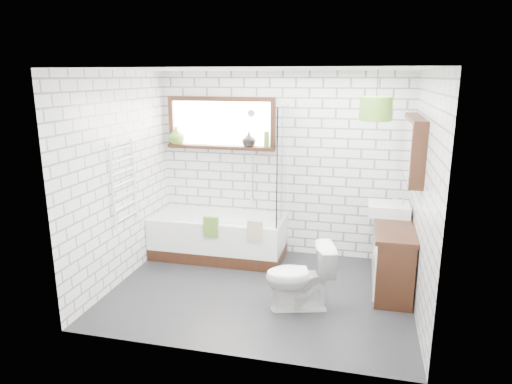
% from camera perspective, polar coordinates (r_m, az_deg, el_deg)
% --- Properties ---
extents(floor, '(3.40, 2.60, 0.01)m').
position_cam_1_polar(floor, '(5.45, 0.50, -12.29)').
color(floor, black).
rests_on(floor, ground).
extents(ceiling, '(3.40, 2.60, 0.01)m').
position_cam_1_polar(ceiling, '(4.87, 0.57, 15.15)').
color(ceiling, white).
rests_on(ceiling, ground).
extents(wall_back, '(3.40, 0.01, 2.50)m').
position_cam_1_polar(wall_back, '(6.26, 3.23, 3.39)').
color(wall_back, white).
rests_on(wall_back, ground).
extents(wall_front, '(3.40, 0.01, 2.50)m').
position_cam_1_polar(wall_front, '(3.80, -3.91, -3.87)').
color(wall_front, white).
rests_on(wall_front, ground).
extents(wall_left, '(0.01, 2.60, 2.50)m').
position_cam_1_polar(wall_left, '(5.63, -16.62, 1.58)').
color(wall_left, white).
rests_on(wall_left, ground).
extents(wall_right, '(0.01, 2.60, 2.50)m').
position_cam_1_polar(wall_right, '(4.93, 20.23, -0.48)').
color(wall_right, white).
rests_on(wall_right, ground).
extents(window, '(1.52, 0.16, 0.68)m').
position_cam_1_polar(window, '(6.34, -4.43, 8.54)').
color(window, black).
rests_on(window, wall_back).
extents(towel_radiator, '(0.06, 0.52, 1.00)m').
position_cam_1_polar(towel_radiator, '(5.62, -16.18, 1.07)').
color(towel_radiator, white).
rests_on(towel_radiator, wall_left).
extents(mirror_cabinet, '(0.16, 1.20, 0.70)m').
position_cam_1_polar(mirror_cabinet, '(5.43, 19.03, 5.23)').
color(mirror_cabinet, black).
rests_on(mirror_cabinet, wall_right).
extents(shower_riser, '(0.02, 0.02, 1.30)m').
position_cam_1_polar(shower_riser, '(6.28, -0.43, 4.38)').
color(shower_riser, silver).
rests_on(shower_riser, wall_back).
extents(bathtub, '(1.79, 0.79, 0.58)m').
position_cam_1_polar(bathtub, '(6.33, -4.68, -5.53)').
color(bathtub, white).
rests_on(bathtub, floor).
extents(shower_screen, '(0.02, 0.72, 1.50)m').
position_cam_1_polar(shower_screen, '(5.85, 3.31, 3.40)').
color(shower_screen, white).
rests_on(shower_screen, bathtub).
extents(towel_green, '(0.19, 0.05, 0.26)m').
position_cam_1_polar(towel_green, '(5.88, -5.64, -4.34)').
color(towel_green, '#4F7B24').
rests_on(towel_green, bathtub).
extents(towel_beige, '(0.20, 0.05, 0.25)m').
position_cam_1_polar(towel_beige, '(5.72, -0.14, -4.80)').
color(towel_beige, tan).
rests_on(towel_beige, bathtub).
extents(vanity, '(0.43, 1.34, 0.77)m').
position_cam_1_polar(vanity, '(5.67, 16.68, -7.53)').
color(vanity, black).
rests_on(vanity, floor).
extents(basin, '(0.49, 0.43, 0.14)m').
position_cam_1_polar(basin, '(5.85, 16.25, -2.09)').
color(basin, white).
rests_on(basin, vanity).
extents(tap, '(0.04, 0.04, 0.18)m').
position_cam_1_polar(tap, '(5.85, 17.85, -1.55)').
color(tap, silver).
rests_on(tap, vanity).
extents(toilet, '(0.59, 0.80, 0.73)m').
position_cam_1_polar(toilet, '(4.94, 5.42, -10.50)').
color(toilet, white).
rests_on(toilet, floor).
extents(vase_olive, '(0.26, 0.26, 0.24)m').
position_cam_1_polar(vase_olive, '(6.57, -9.92, 6.82)').
color(vase_olive, '#558027').
rests_on(vase_olive, window).
extents(vase_dark, '(0.21, 0.21, 0.20)m').
position_cam_1_polar(vase_dark, '(6.23, -0.91, 6.43)').
color(vase_dark, black).
rests_on(vase_dark, window).
extents(bottle, '(0.08, 0.08, 0.21)m').
position_cam_1_polar(bottle, '(6.17, 1.31, 6.41)').
color(bottle, '#558027').
rests_on(bottle, window).
extents(pendant, '(0.34, 0.34, 0.25)m').
position_cam_1_polar(pendant, '(5.00, 14.74, 10.03)').
color(pendant, '#4F7B24').
rests_on(pendant, ceiling).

